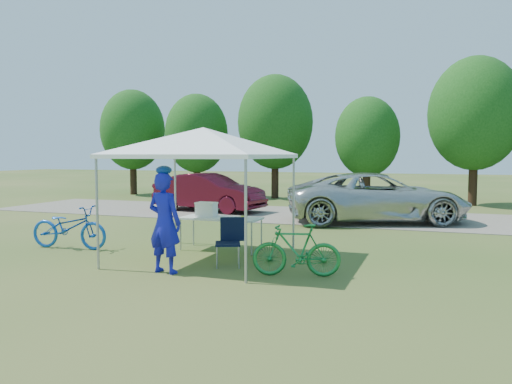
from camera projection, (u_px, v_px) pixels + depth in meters
ground at (204, 259)px, 10.37m from camera, size 100.00×100.00×0.00m
gravel_strip at (301, 215)px, 17.88m from camera, size 24.00×5.00×0.02m
canopy at (203, 131)px, 10.17m from camera, size 4.53×4.53×3.00m
treeline at (328, 125)px, 23.39m from camera, size 24.89×4.28×6.30m
folding_table at (221, 219)px, 11.32m from camera, size 1.83×0.76×0.75m
folding_chair at (230, 237)px, 9.79m from camera, size 0.63×0.66×0.94m
cooler at (206, 209)px, 11.43m from camera, size 0.46×0.31×0.33m
ice_cream_cup at (242, 217)px, 11.09m from camera, size 0.08×0.08×0.06m
cyclist at (165, 223)px, 9.13m from camera, size 0.73×0.52×1.86m
bike_blue at (69, 227)px, 11.51m from camera, size 1.97×0.84×1.01m
bike_green at (296, 250)px, 8.90m from camera, size 1.64×0.82×0.95m
minivan at (377, 197)px, 15.90m from camera, size 6.25×4.46×1.58m
sedan at (209, 192)px, 19.04m from camera, size 4.51×2.10×1.43m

